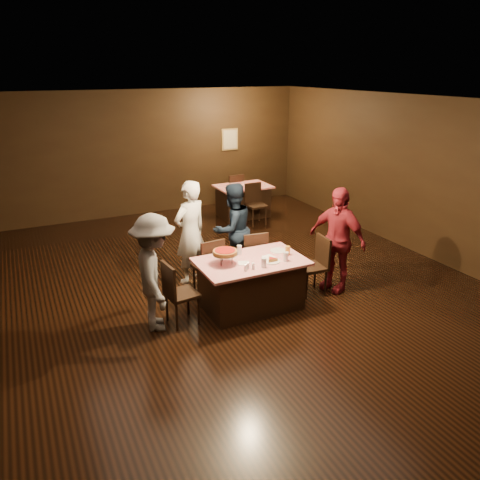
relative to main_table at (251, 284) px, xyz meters
name	(u,v)px	position (x,y,z in m)	size (l,w,h in m)	color
room	(234,162)	(0.01, 0.59, 1.75)	(10.00, 10.04, 3.02)	black
main_table	(251,284)	(0.00, 0.00, 0.00)	(1.60, 1.00, 0.77)	#B70C1E
back_table	(243,201)	(1.96, 4.26, 0.00)	(1.30, 0.90, 0.77)	red
chair_far_left	(208,265)	(-0.40, 0.75, 0.09)	(0.42, 0.42, 0.95)	black
chair_far_right	(252,257)	(0.40, 0.75, 0.09)	(0.42, 0.42, 0.95)	black
chair_end_left	(182,293)	(-1.10, 0.00, 0.09)	(0.42, 0.42, 0.95)	black
chair_end_right	(312,266)	(1.10, 0.00, 0.09)	(0.42, 0.42, 0.95)	black
chair_back_near	(256,205)	(1.96, 3.56, 0.09)	(0.42, 0.42, 0.95)	black
chair_back_far	(233,192)	(1.96, 4.86, 0.09)	(0.42, 0.42, 0.95)	black
diner_white_jacket	(190,233)	(-0.49, 1.26, 0.50)	(0.64, 0.42, 1.77)	white
diner_navy_hoodie	(233,229)	(0.30, 1.30, 0.43)	(0.79, 0.62, 1.63)	black
diner_grey_knit	(155,273)	(-1.46, 0.05, 0.45)	(1.08, 0.62, 1.67)	slate
diner_red_shirt	(337,239)	(1.53, -0.03, 0.48)	(1.02, 0.42, 1.73)	maroon
pizza_stand	(225,252)	(-0.40, 0.05, 0.57)	(0.38, 0.38, 0.22)	black
plate_with_slice	(272,260)	(0.25, -0.18, 0.41)	(0.25, 0.25, 0.06)	white
plate_empty	(278,251)	(0.55, 0.15, 0.39)	(0.25, 0.25, 0.01)	white
glass_front_left	(264,263)	(0.05, -0.30, 0.46)	(0.08, 0.08, 0.14)	silver
glass_front_right	(286,257)	(0.45, -0.25, 0.46)	(0.08, 0.08, 0.14)	silver
glass_amber	(288,251)	(0.60, -0.05, 0.46)	(0.08, 0.08, 0.14)	#BF7F26
glass_back	(239,250)	(-0.05, 0.30, 0.46)	(0.08, 0.08, 0.14)	silver
condiments	(249,266)	(-0.18, -0.28, 0.43)	(0.17, 0.10, 0.09)	silver
napkin_center	(269,257)	(0.30, 0.00, 0.39)	(0.16, 0.16, 0.01)	white
napkin_left	(244,263)	(-0.15, -0.05, 0.39)	(0.16, 0.16, 0.01)	white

